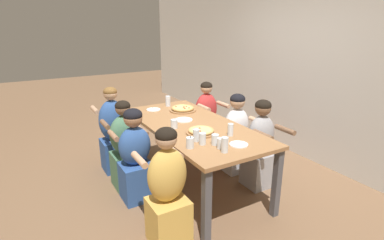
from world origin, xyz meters
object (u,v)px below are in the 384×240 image
pizza_board_second (201,131)px  drinking_glass_f (168,101)px  empty_plate_b (154,110)px  diner_near_midleft (126,149)px  drinking_glass_g (196,136)px  drinking_glass_h (230,130)px  empty_plate_a (239,144)px  diner_far_center (236,136)px  diner_far_midright (260,148)px  diner_near_center (135,159)px  cocktail_glass_blue (190,143)px  diner_far_left (206,121)px  drinking_glass_c (203,139)px  drinking_glass_a (220,144)px  pizza_board_main (183,109)px  drinking_glass_b (174,124)px  diner_near_right (168,193)px  drinking_glass_d (215,140)px  drinking_glass_e (225,146)px  diner_near_left (114,134)px  empty_plate_c (184,120)px

pizza_board_second → drinking_glass_f: drinking_glass_f is taller
empty_plate_b → diner_near_midleft: size_ratio=0.17×
drinking_glass_g → drinking_glass_h: (0.05, 0.39, 0.00)m
empty_plate_a → diner_far_center: bearing=142.7°
diner_far_midright → diner_near_center: bearing=-18.3°
diner_near_midleft → drinking_glass_h: bearing=-46.6°
cocktail_glass_blue → diner_far_left: bearing=142.3°
drinking_glass_c → drinking_glass_a: bearing=29.2°
pizza_board_main → cocktail_glass_blue: bearing=-25.2°
drinking_glass_b → drinking_glass_g: (0.46, 0.02, 0.01)m
diner_near_right → cocktail_glass_blue: bearing=28.9°
drinking_glass_f → drinking_glass_h: drinking_glass_f is taller
pizza_board_second → drinking_glass_f: size_ratio=2.22×
pizza_board_main → drinking_glass_d: drinking_glass_d is taller
drinking_glass_a → diner_near_right: bearing=-87.0°
drinking_glass_e → drinking_glass_a: bearing=169.5°
pizza_board_main → empty_plate_b: size_ratio=1.88×
drinking_glass_e → drinking_glass_h: size_ratio=1.09×
cocktail_glass_blue → drinking_glass_e: bearing=43.0°
drinking_glass_b → diner_near_center: bearing=-97.7°
diner_near_midleft → drinking_glass_c: bearing=-63.5°
pizza_board_second → diner_near_right: 0.85m
diner_far_left → drinking_glass_c: bearing=56.1°
drinking_glass_g → diner_far_midright: bearing=93.6°
drinking_glass_f → diner_far_center: bearing=36.1°
drinking_glass_b → drinking_glass_d: bearing=11.5°
empty_plate_b → diner_near_center: bearing=-36.3°
empty_plate_b → diner_far_midright: diner_far_midright is taller
drinking_glass_c → diner_near_right: diner_near_right is taller
empty_plate_a → diner_near_left: diner_near_left is taller
drinking_glass_e → diner_near_left: diner_near_left is taller
pizza_board_second → drinking_glass_a: drinking_glass_a is taller
diner_far_left → drinking_glass_g: bearing=53.6°
drinking_glass_e → diner_near_left: size_ratio=0.13×
diner_near_midleft → diner_near_right: bearing=-90.0°
empty_plate_b → drinking_glass_e: bearing=0.5°
empty_plate_c → diner_near_right: bearing=-35.5°
empty_plate_a → diner_near_center: 1.17m
empty_plate_a → diner_far_left: 1.72m
diner_near_midleft → drinking_glass_e: bearing=-65.5°
empty_plate_a → drinking_glass_a: (-0.02, -0.20, 0.04)m
drinking_glass_d → drinking_glass_a: bearing=-4.8°
empty_plate_b → diner_near_center: diner_near_center is taller
empty_plate_a → drinking_glass_h: (-0.25, 0.08, 0.05)m
drinking_glass_c → diner_near_right: size_ratio=0.10×
empty_plate_b → pizza_board_second: bearing=4.3°
drinking_glass_b → drinking_glass_g: drinking_glass_g is taller
pizza_board_main → drinking_glass_a: bearing=-12.8°
empty_plate_a → diner_near_right: 0.84m
drinking_glass_a → drinking_glass_f: 1.64m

